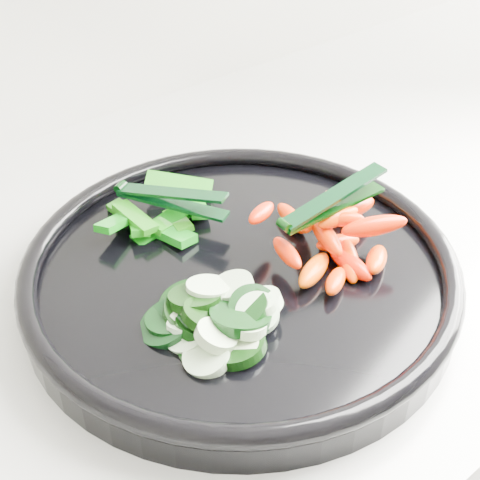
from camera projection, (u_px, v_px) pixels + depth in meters
veggie_tray at (240, 272)px, 0.58m from camera, size 0.49×0.49×0.04m
cucumber_pile at (211, 319)px, 0.51m from camera, size 0.11×0.11×0.04m
carrot_pile at (333, 236)px, 0.58m from camera, size 0.14×0.14×0.06m
pepper_pile at (160, 215)px, 0.62m from camera, size 0.13×0.11×0.03m
tong_carrot at (331, 203)px, 0.57m from camera, size 0.11×0.02×0.02m
tong_pepper at (168, 197)px, 0.62m from camera, size 0.07×0.11×0.02m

